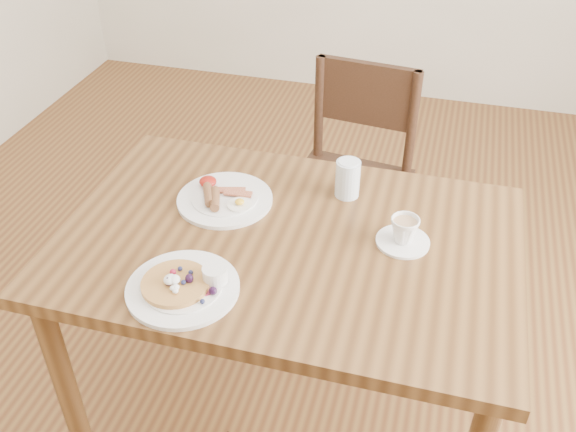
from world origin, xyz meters
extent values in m
plane|color=brown|center=(0.00, 0.00, 0.00)|extent=(5.00, 5.00, 0.00)
cube|color=brown|center=(0.00, 0.00, 0.73)|extent=(1.20, 0.80, 0.04)
cylinder|color=brown|center=(-0.54, -0.34, 0.35)|extent=(0.06, 0.06, 0.71)
cylinder|color=brown|center=(0.54, 0.34, 0.35)|extent=(0.06, 0.06, 0.71)
cylinder|color=brown|center=(-0.54, 0.34, 0.35)|extent=(0.06, 0.06, 0.71)
cube|color=#371F14|center=(0.04, 0.69, 0.45)|extent=(0.47, 0.47, 0.04)
cylinder|color=#371F14|center=(-0.16, 0.53, 0.21)|extent=(0.04, 0.04, 0.43)
cylinder|color=#371F14|center=(0.20, 0.49, 0.21)|extent=(0.04, 0.04, 0.43)
cylinder|color=#371F14|center=(-0.12, 0.89, 0.21)|extent=(0.04, 0.04, 0.43)
cylinder|color=#371F14|center=(0.24, 0.85, 0.21)|extent=(0.04, 0.04, 0.43)
cylinder|color=#371F14|center=(0.24, 0.85, 0.67)|extent=(0.04, 0.04, 0.43)
cylinder|color=#371F14|center=(-0.12, 0.89, 0.67)|extent=(0.04, 0.04, 0.43)
cube|color=#371F14|center=(0.06, 0.88, 0.76)|extent=(0.38, 0.07, 0.24)
cylinder|color=white|center=(-0.19, -0.26, 0.76)|extent=(0.27, 0.27, 0.01)
cylinder|color=white|center=(-0.19, -0.26, 0.76)|extent=(0.19, 0.19, 0.01)
cylinder|color=#B22D59|center=(-0.14, -0.25, 0.77)|extent=(0.07, 0.07, 0.00)
cylinder|color=#C68C47|center=(-0.20, -0.27, 0.77)|extent=(0.16, 0.16, 0.01)
ellipsoid|color=white|center=(-0.21, -0.27, 0.79)|extent=(0.03, 0.03, 0.02)
ellipsoid|color=white|center=(-0.19, -0.30, 0.79)|extent=(0.02, 0.02, 0.01)
cylinder|color=white|center=(-0.12, -0.23, 0.79)|extent=(0.06, 0.06, 0.04)
cylinder|color=#591E07|center=(-0.12, -0.23, 0.80)|extent=(0.05, 0.05, 0.00)
sphere|color=black|center=(-0.17, -0.25, 0.79)|extent=(0.02, 0.02, 0.02)
sphere|color=#1E234C|center=(-0.18, -0.23, 0.78)|extent=(0.01, 0.01, 0.01)
sphere|color=#1E234C|center=(-0.21, -0.22, 0.78)|extent=(0.01, 0.01, 0.01)
sphere|color=#B21938|center=(-0.21, -0.25, 0.79)|extent=(0.02, 0.02, 0.02)
sphere|color=black|center=(-0.21, -0.27, 0.79)|extent=(0.02, 0.02, 0.02)
sphere|color=#1E234C|center=(-0.17, -0.28, 0.78)|extent=(0.01, 0.01, 0.01)
sphere|color=#1E234C|center=(-0.12, -0.31, 0.77)|extent=(0.01, 0.01, 0.01)
sphere|color=#B21938|center=(-0.11, -0.27, 0.77)|extent=(0.01, 0.01, 0.01)
sphere|color=black|center=(-0.11, -0.23, 0.78)|extent=(0.02, 0.02, 0.02)
cylinder|color=white|center=(-0.22, 0.11, 0.76)|extent=(0.27, 0.27, 0.01)
cylinder|color=white|center=(-0.22, 0.11, 0.76)|extent=(0.19, 0.19, 0.01)
cylinder|color=brown|center=(-0.26, 0.09, 0.78)|extent=(0.06, 0.10, 0.03)
cylinder|color=brown|center=(-0.23, 0.08, 0.78)|extent=(0.06, 0.10, 0.03)
cube|color=maroon|center=(-0.21, 0.14, 0.77)|extent=(0.08, 0.04, 0.01)
cube|color=maroon|center=(-0.18, 0.13, 0.77)|extent=(0.08, 0.03, 0.01)
cylinder|color=white|center=(-0.16, 0.08, 0.77)|extent=(0.07, 0.07, 0.00)
ellipsoid|color=yellow|center=(-0.16, 0.08, 0.78)|extent=(0.03, 0.03, 0.01)
ellipsoid|color=#A5190F|center=(-0.28, 0.15, 0.78)|extent=(0.05, 0.05, 0.03)
cylinder|color=white|center=(0.29, 0.06, 0.75)|extent=(0.14, 0.14, 0.01)
imported|color=white|center=(0.29, 0.06, 0.79)|extent=(0.11, 0.11, 0.07)
cylinder|color=tan|center=(0.29, 0.06, 0.82)|extent=(0.07, 0.07, 0.00)
cylinder|color=silver|center=(0.11, 0.23, 0.80)|extent=(0.07, 0.07, 0.11)
camera|label=1|loc=(0.35, -1.27, 1.80)|focal=40.00mm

